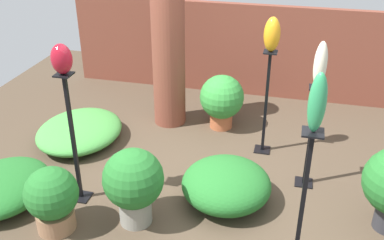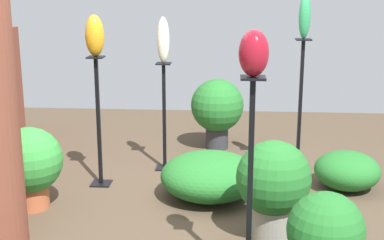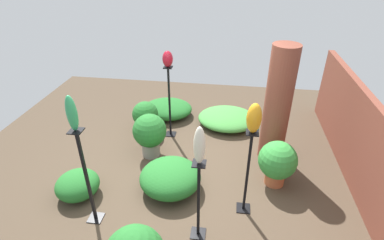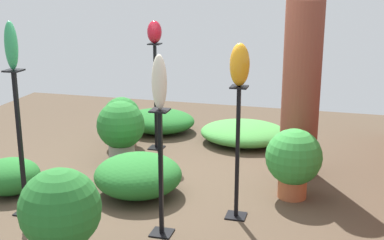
{
  "view_description": "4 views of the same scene",
  "coord_description": "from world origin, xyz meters",
  "px_view_note": "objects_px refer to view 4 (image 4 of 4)",
  "views": [
    {
      "loc": [
        0.85,
        -3.99,
        3.07
      ],
      "look_at": [
        -0.23,
        0.32,
        0.71
      ],
      "focal_mm": 42.0,
      "sensor_mm": 36.0,
      "label": 1
    },
    {
      "loc": [
        -4.64,
        -0.29,
        2.02
      ],
      "look_at": [
        0.12,
        0.05,
        0.81
      ],
      "focal_mm": 50.0,
      "sensor_mm": 36.0,
      "label": 2
    },
    {
      "loc": [
        3.77,
        0.73,
        3.36
      ],
      "look_at": [
        -0.14,
        0.17,
        1.06
      ],
      "focal_mm": 28.0,
      "sensor_mm": 36.0,
      "label": 3
    },
    {
      "loc": [
        5.38,
        1.9,
        2.38
      ],
      "look_at": [
        -0.3,
        0.35,
        0.74
      ],
      "focal_mm": 50.0,
      "sensor_mm": 36.0,
      "label": 4
    }
  ],
  "objects_px": {
    "pedestal_ruby": "(156,101)",
    "pedestal_jade": "(21,149)",
    "pedestal_amber": "(237,159)",
    "art_vase_ivory": "(159,82)",
    "pedestal_ivory": "(161,179)",
    "potted_plant_front_left": "(122,120)",
    "potted_plant_near_pillar": "(121,128)",
    "art_vase_ruby": "(154,32)",
    "art_vase_jade": "(11,46)",
    "art_vase_amber": "(240,65)",
    "potted_plant_walkway_edge": "(60,212)",
    "potted_plant_mid_right": "(294,159)",
    "brick_pillar": "(301,90)"
  },
  "relations": [
    {
      "from": "pedestal_ruby",
      "to": "pedestal_jade",
      "type": "xyz_separation_m",
      "value": [
        2.31,
        -0.61,
        0.01
      ]
    },
    {
      "from": "pedestal_amber",
      "to": "art_vase_ivory",
      "type": "xyz_separation_m",
      "value": [
        0.54,
        -0.61,
        0.83
      ]
    },
    {
      "from": "pedestal_ruby",
      "to": "pedestal_ivory",
      "type": "xyz_separation_m",
      "value": [
        2.37,
        0.87,
        -0.12
      ]
    },
    {
      "from": "potted_plant_front_left",
      "to": "potted_plant_near_pillar",
      "type": "relative_size",
      "value": 0.84
    },
    {
      "from": "pedestal_ruby",
      "to": "art_vase_ruby",
      "type": "xyz_separation_m",
      "value": [
        -0.0,
        -0.0,
        0.93
      ]
    },
    {
      "from": "potted_plant_near_pillar",
      "to": "pedestal_ivory",
      "type": "bearing_deg",
      "value": 33.37
    },
    {
      "from": "pedestal_amber",
      "to": "potted_plant_front_left",
      "type": "distance_m",
      "value": 2.71
    },
    {
      "from": "art_vase_jade",
      "to": "pedestal_ruby",
      "type": "bearing_deg",
      "value": 165.19
    },
    {
      "from": "art_vase_amber",
      "to": "art_vase_ivory",
      "type": "bearing_deg",
      "value": -48.16
    },
    {
      "from": "pedestal_amber",
      "to": "potted_plant_walkway_edge",
      "type": "xyz_separation_m",
      "value": [
        1.37,
        -1.17,
        -0.09
      ]
    },
    {
      "from": "pedestal_ruby",
      "to": "potted_plant_near_pillar",
      "type": "distance_m",
      "value": 0.78
    },
    {
      "from": "art_vase_ruby",
      "to": "art_vase_amber",
      "type": "bearing_deg",
      "value": 38.87
    },
    {
      "from": "art_vase_ivory",
      "to": "potted_plant_mid_right",
      "type": "relative_size",
      "value": 0.64
    },
    {
      "from": "potted_plant_mid_right",
      "to": "potted_plant_near_pillar",
      "type": "height_order",
      "value": "potted_plant_near_pillar"
    },
    {
      "from": "brick_pillar",
      "to": "art_vase_ruby",
      "type": "bearing_deg",
      "value": -102.67
    },
    {
      "from": "pedestal_ivory",
      "to": "potted_plant_walkway_edge",
      "type": "height_order",
      "value": "pedestal_ivory"
    },
    {
      "from": "art_vase_ivory",
      "to": "art_vase_jade",
      "type": "distance_m",
      "value": 1.5
    },
    {
      "from": "art_vase_ruby",
      "to": "potted_plant_walkway_edge",
      "type": "distance_m",
      "value": 3.39
    },
    {
      "from": "pedestal_ruby",
      "to": "pedestal_amber",
      "type": "xyz_separation_m",
      "value": [
        1.83,
        1.47,
        -0.06
      ]
    },
    {
      "from": "pedestal_jade",
      "to": "art_vase_jade",
      "type": "relative_size",
      "value": 3.23
    },
    {
      "from": "art_vase_ivory",
      "to": "potted_plant_front_left",
      "type": "distance_m",
      "value": 2.95
    },
    {
      "from": "art_vase_jade",
      "to": "potted_plant_front_left",
      "type": "relative_size",
      "value": 0.66
    },
    {
      "from": "brick_pillar",
      "to": "potted_plant_front_left",
      "type": "xyz_separation_m",
      "value": [
        -0.45,
        -2.47,
        -0.67
      ]
    },
    {
      "from": "pedestal_amber",
      "to": "pedestal_ruby",
      "type": "bearing_deg",
      "value": -141.13
    },
    {
      "from": "potted_plant_front_left",
      "to": "potted_plant_walkway_edge",
      "type": "relative_size",
      "value": 0.78
    },
    {
      "from": "brick_pillar",
      "to": "art_vase_ruby",
      "type": "xyz_separation_m",
      "value": [
        -0.44,
        -1.96,
        0.57
      ]
    },
    {
      "from": "art_vase_jade",
      "to": "pedestal_amber",
      "type": "bearing_deg",
      "value": 103.09
    },
    {
      "from": "brick_pillar",
      "to": "pedestal_amber",
      "type": "height_order",
      "value": "brick_pillar"
    },
    {
      "from": "art_vase_jade",
      "to": "potted_plant_walkway_edge",
      "type": "relative_size",
      "value": 0.52
    },
    {
      "from": "pedestal_jade",
      "to": "art_vase_amber",
      "type": "height_order",
      "value": "art_vase_amber"
    },
    {
      "from": "potted_plant_near_pillar",
      "to": "art_vase_ivory",
      "type": "bearing_deg",
      "value": 33.37
    },
    {
      "from": "art_vase_ivory",
      "to": "potted_plant_front_left",
      "type": "xyz_separation_m",
      "value": [
        -2.38,
        -1.38,
        -1.08
      ]
    },
    {
      "from": "brick_pillar",
      "to": "pedestal_ruby",
      "type": "xyz_separation_m",
      "value": [
        -0.44,
        -1.96,
        -0.36
      ]
    },
    {
      "from": "art_vase_ivory",
      "to": "potted_plant_mid_right",
      "type": "distance_m",
      "value": 1.91
    },
    {
      "from": "pedestal_ivory",
      "to": "potted_plant_near_pillar",
      "type": "bearing_deg",
      "value": -146.63
    },
    {
      "from": "pedestal_ruby",
      "to": "art_vase_ivory",
      "type": "height_order",
      "value": "art_vase_ivory"
    },
    {
      "from": "pedestal_ivory",
      "to": "pedestal_jade",
      "type": "distance_m",
      "value": 1.48
    },
    {
      "from": "potted_plant_mid_right",
      "to": "potted_plant_front_left",
      "type": "height_order",
      "value": "potted_plant_mid_right"
    },
    {
      "from": "art_vase_ivory",
      "to": "potted_plant_near_pillar",
      "type": "height_order",
      "value": "art_vase_ivory"
    },
    {
      "from": "art_vase_ruby",
      "to": "art_vase_amber",
      "type": "xyz_separation_m",
      "value": [
        1.83,
        1.47,
        -0.07
      ]
    },
    {
      "from": "pedestal_ruby",
      "to": "art_vase_ruby",
      "type": "relative_size",
      "value": 4.92
    },
    {
      "from": "art_vase_ivory",
      "to": "potted_plant_mid_right",
      "type": "xyz_separation_m",
      "value": [
        -1.18,
        1.1,
        -1.02
      ]
    },
    {
      "from": "art_vase_ruby",
      "to": "potted_plant_walkway_edge",
      "type": "xyz_separation_m",
      "value": [
        3.2,
        0.3,
        -1.08
      ]
    },
    {
      "from": "pedestal_ivory",
      "to": "pedestal_jade",
      "type": "bearing_deg",
      "value": -92.24
    },
    {
      "from": "art_vase_ivory",
      "to": "potted_plant_walkway_edge",
      "type": "xyz_separation_m",
      "value": [
        0.83,
        -0.57,
        -0.92
      ]
    },
    {
      "from": "brick_pillar",
      "to": "art_vase_ruby",
      "type": "distance_m",
      "value": 2.09
    },
    {
      "from": "pedestal_jade",
      "to": "art_vase_ruby",
      "type": "distance_m",
      "value": 2.56
    },
    {
      "from": "art_vase_jade",
      "to": "potted_plant_mid_right",
      "type": "bearing_deg",
      "value": 113.52
    },
    {
      "from": "pedestal_ruby",
      "to": "brick_pillar",
      "type": "bearing_deg",
      "value": 77.33
    },
    {
      "from": "brick_pillar",
      "to": "potted_plant_walkway_edge",
      "type": "xyz_separation_m",
      "value": [
        2.76,
        -1.66,
        -0.51
      ]
    }
  ]
}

